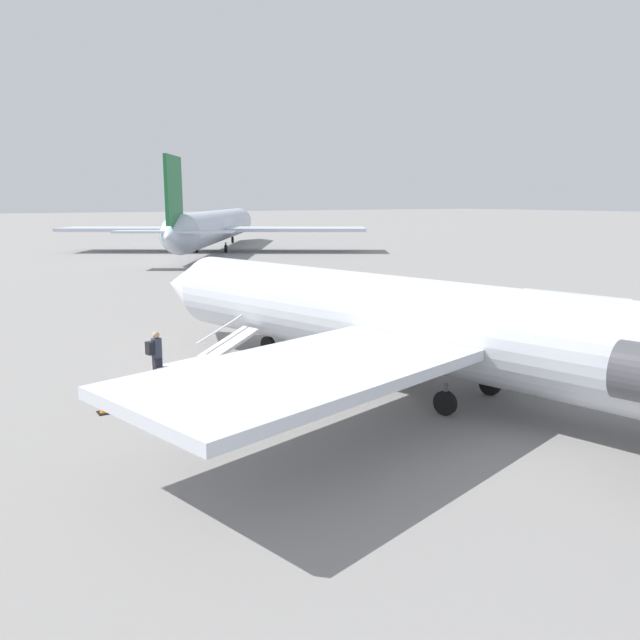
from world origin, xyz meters
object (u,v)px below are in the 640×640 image
at_px(airplane_taxiing_distant, 215,226).
at_px(passenger, 156,353).
at_px(airplane_main, 438,326).
at_px(boarding_stairs, 193,365).

bearing_deg(airplane_taxiing_distant, passenger, -171.90).
xyz_separation_m(airplane_taxiing_distant, passenger, (-51.03, 23.22, -1.95)).
bearing_deg(passenger, airplane_main, -56.03).
height_order(airplane_main, boarding_stairs, airplane_main).
height_order(airplane_taxiing_distant, passenger, airplane_taxiing_distant).
relative_size(airplane_main, boarding_stairs, 6.83).
height_order(boarding_stairs, passenger, boarding_stairs).
height_order(airplane_taxiing_distant, boarding_stairs, airplane_taxiing_distant).
bearing_deg(passenger, airplane_taxiing_distant, 51.16).
bearing_deg(boarding_stairs, airplane_taxiing_distant, 52.38).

